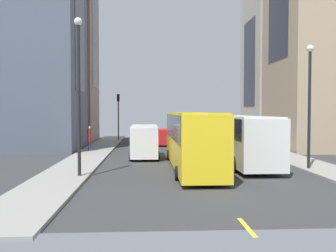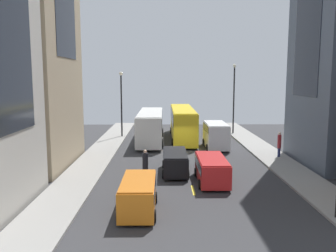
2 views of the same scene
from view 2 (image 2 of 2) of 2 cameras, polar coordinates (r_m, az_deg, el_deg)
The scene contains 17 objects.
ground_plane at distance 32.88m, azimuth 2.56°, elevation -4.62°, with size 42.51×42.51×0.00m, color #333335.
sidewalk_west at distance 33.34m, azimuth -11.00°, elevation -4.44°, with size 2.90×44.00×0.15m, color gray.
sidewalk_east at distance 34.20m, azimuth 15.78°, elevation -4.29°, with size 2.90×44.00×0.15m, color gray.
lane_stripe_1 at distance 22.76m, azimuth 4.08°, elevation -10.29°, with size 0.16×2.00×0.01m, color yellow.
lane_stripe_2 at distance 32.88m, azimuth 2.56°, elevation -4.61°, with size 0.16×2.00×0.01m, color yellow.
lane_stripe_3 at distance 43.18m, azimuth 1.78°, elevation -1.61°, with size 0.16×2.00×0.01m, color yellow.
lane_stripe_4 at distance 53.55m, azimuth 1.29°, elevation 0.23°, with size 0.16×2.00×0.01m, color yellow.
city_bus_white at distance 39.03m, azimuth -2.85°, elevation 0.35°, with size 2.80×11.85×3.35m.
streetcar_yellow at distance 40.88m, azimuth 2.36°, elevation 0.86°, with size 2.70×13.48×3.59m.
delivery_van_white at distance 35.74m, azimuth 7.72°, elevation -1.21°, with size 2.25×5.04×2.58m.
car_red_0 at distance 24.25m, azimuth 7.07°, elevation -6.72°, with size 2.06×4.69×1.72m.
car_black_1 at distance 26.38m, azimuth 1.15°, elevation -5.59°, with size 1.91×4.63×1.62m.
car_orange_2 at distance 19.04m, azimuth -4.82°, elevation -10.71°, with size 1.94×4.35×1.75m.
pedestrian_walking_far at distance 32.59m, azimuth 17.52°, elevation -2.72°, with size 0.32×0.32×2.19m.
pedestrian_crossing_mid at distance 24.29m, azimuth -3.68°, elevation -6.26°, with size 0.39×0.39×2.22m.
streetlamp_near at distance 44.69m, azimuth 10.60°, elevation 5.39°, with size 0.44×0.44×8.59m.
streetlamp_far at distance 42.12m, azimuth -7.54°, elevation 4.60°, with size 0.44×0.44×7.60m.
Camera 2 is at (-1.86, -32.05, 7.07)m, focal length 37.78 mm.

